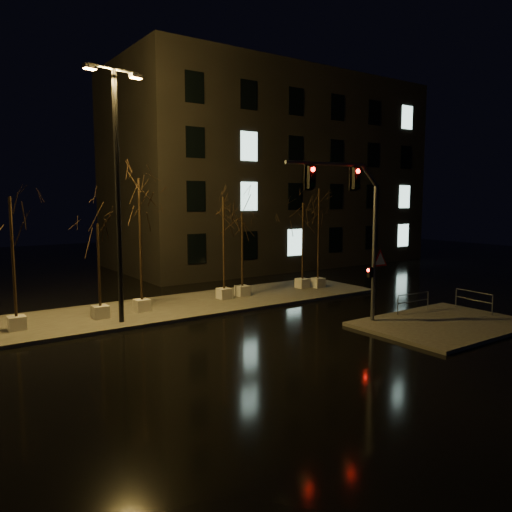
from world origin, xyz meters
TOP-DOWN VIEW (x-y plane):
  - ground at (0.00, 0.00)m, footprint 90.00×90.00m
  - median at (0.00, 6.00)m, footprint 22.00×5.00m
  - sidewalk_corner at (7.50, -3.50)m, footprint 7.00×5.00m
  - building at (14.00, 18.00)m, footprint 25.00×12.00m
  - tree_0 at (-7.57, 5.56)m, footprint 1.80×1.80m
  - tree_1 at (-4.20, 5.60)m, footprint 1.80×1.80m
  - tree_2 at (-2.17, 5.86)m, footprint 1.80×1.80m
  - tree_3 at (2.46, 6.14)m, footprint 1.80×1.80m
  - tree_4 at (3.66, 6.23)m, footprint 1.80×1.80m
  - tree_5 at (7.86, 6.21)m, footprint 1.80×1.80m
  - tree_6 at (8.75, 5.86)m, footprint 1.80×1.80m
  - traffic_signal_mast at (4.22, -1.45)m, footprint 5.42×0.41m
  - streetlight_main at (-3.68, 4.40)m, footprint 2.60×0.81m
  - guard_rail_a at (8.02, -1.50)m, footprint 2.03×0.18m
  - guard_rail_b at (10.50, -2.98)m, footprint 0.18×1.96m

SIDE VIEW (x-z plane):
  - ground at x=0.00m, z-range 0.00..0.00m
  - median at x=0.00m, z-range 0.00..0.15m
  - sidewalk_corner at x=7.50m, z-range 0.00..0.15m
  - guard_rail_a at x=8.02m, z-range 0.28..1.16m
  - guard_rail_b at x=10.50m, z-range 0.29..1.21m
  - tree_1 at x=-4.20m, z-range 1.25..5.50m
  - tree_4 at x=3.66m, z-range 1.34..5.94m
  - tree_5 at x=7.86m, z-range 1.46..6.54m
  - tree_3 at x=2.46m, z-range 1.55..6.97m
  - tree_0 at x=-7.57m, z-range 1.56..6.99m
  - traffic_signal_mast at x=4.22m, z-range 1.19..7.81m
  - tree_6 at x=8.75m, z-range 1.69..7.63m
  - tree_2 at x=-2.17m, z-range 1.77..8.06m
  - streetlight_main at x=-3.68m, z-range 0.95..11.40m
  - building at x=14.00m, z-range 0.00..15.00m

